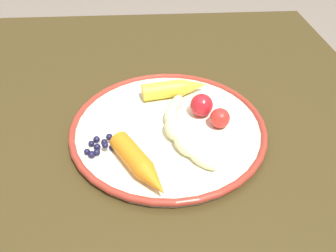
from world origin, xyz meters
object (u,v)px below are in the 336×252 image
(carrot_orange, at_px, (140,165))
(carrot_yellow, at_px, (175,88))
(tomato_mid, at_px, (220,118))
(blueberry_pile, at_px, (99,146))
(plate, at_px, (168,127))
(tomato_near, at_px, (202,105))
(banana, at_px, (179,129))
(dining_table, at_px, (160,151))

(carrot_orange, xyz_separation_m, carrot_yellow, (-0.21, 0.07, -0.00))
(carrot_yellow, xyz_separation_m, tomato_mid, (0.10, 0.07, 0.00))
(blueberry_pile, bearing_deg, carrot_orange, 50.42)
(plate, bearing_deg, tomato_near, 115.42)
(plate, distance_m, blueberry_pile, 0.13)
(plate, height_order, carrot_yellow, carrot_yellow)
(banana, xyz_separation_m, carrot_orange, (0.08, -0.07, 0.00))
(plate, bearing_deg, blueberry_pile, -65.89)
(dining_table, relative_size, banana, 4.90)
(carrot_orange, relative_size, carrot_yellow, 0.98)
(blueberry_pile, distance_m, tomato_near, 0.20)
(carrot_yellow, bearing_deg, tomato_mid, 35.15)
(dining_table, xyz_separation_m, banana, (0.07, 0.03, 0.12))
(carrot_orange, relative_size, tomato_mid, 3.71)
(plate, height_order, banana, banana)
(plate, relative_size, carrot_yellow, 2.59)
(tomato_mid, bearing_deg, blueberry_pile, -77.35)
(dining_table, relative_size, carrot_orange, 7.66)
(banana, relative_size, carrot_yellow, 1.53)
(plate, xyz_separation_m, tomato_near, (-0.03, 0.06, 0.02))
(carrot_yellow, distance_m, blueberry_pile, 0.20)
(plate, bearing_deg, carrot_orange, -24.48)
(dining_table, bearing_deg, banana, 24.46)
(carrot_yellow, bearing_deg, blueberry_pile, -42.99)
(banana, bearing_deg, blueberry_pile, -78.61)
(plate, distance_m, carrot_orange, 0.12)
(plate, height_order, carrot_orange, carrot_orange)
(plate, xyz_separation_m, banana, (0.03, 0.02, 0.02))
(blueberry_pile, relative_size, tomato_mid, 1.39)
(carrot_yellow, height_order, tomato_near, tomato_near)
(dining_table, xyz_separation_m, tomato_near, (0.01, 0.08, 0.13))
(banana, xyz_separation_m, tomato_near, (-0.06, 0.05, 0.01))
(carrot_orange, bearing_deg, banana, 141.26)
(dining_table, distance_m, plate, 0.11)
(plate, relative_size, banana, 1.69)
(dining_table, bearing_deg, blueberry_pile, -46.57)
(carrot_orange, bearing_deg, tomato_mid, 126.18)
(dining_table, bearing_deg, carrot_orange, -12.80)
(carrot_orange, xyz_separation_m, tomato_mid, (-0.10, 0.14, 0.00))
(tomato_mid, bearing_deg, banana, -75.07)
(dining_table, xyz_separation_m, plate, (0.05, 0.01, 0.10))
(dining_table, distance_m, carrot_orange, 0.20)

